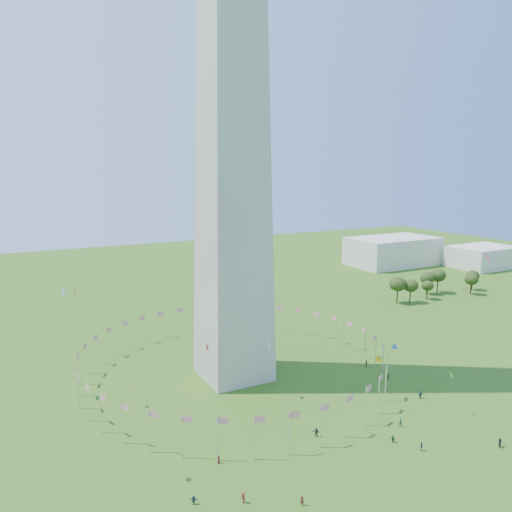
# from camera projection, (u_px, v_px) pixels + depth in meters

# --- Properties ---
(ground) EXTENTS (600.00, 600.00, 0.00)m
(ground) POSITION_uv_depth(u_px,v_px,m) (351.00, 474.00, 91.54)
(ground) COLOR #2C5213
(ground) RESTS_ON ground
(washington_monument) EXTENTS (16.80, 16.80, 169.00)m
(washington_monument) POSITION_uv_depth(u_px,v_px,m) (231.00, 46.00, 120.46)
(washington_monument) COLOR #AEA89B
(washington_monument) RESTS_ON ground
(flag_ring) EXTENTS (80.24, 80.24, 9.00)m
(flag_ring) POSITION_uv_depth(u_px,v_px,m) (234.00, 360.00, 134.26)
(flag_ring) COLOR silver
(flag_ring) RESTS_ON ground
(gov_building_east_a) EXTENTS (50.00, 30.00, 16.00)m
(gov_building_east_a) POSITION_uv_depth(u_px,v_px,m) (393.00, 251.00, 289.98)
(gov_building_east_a) COLOR beige
(gov_building_east_a) RESTS_ON ground
(gov_building_east_b) EXTENTS (35.00, 25.00, 12.00)m
(gov_building_east_b) POSITION_uv_depth(u_px,v_px,m) (483.00, 257.00, 282.73)
(gov_building_east_b) COLOR beige
(gov_building_east_b) RESTS_ON ground
(crowd) EXTENTS (65.77, 76.62, 1.96)m
(crowd) POSITION_uv_depth(u_px,v_px,m) (386.00, 446.00, 99.07)
(crowd) COLOR gray
(crowd) RESTS_ON ground
(kites_aloft) EXTENTS (93.32, 64.53, 34.94)m
(kites_aloft) POSITION_uv_depth(u_px,v_px,m) (315.00, 330.00, 114.50)
(kites_aloft) COLOR orange
(kites_aloft) RESTS_ON ground
(tree_line_east) EXTENTS (53.62, 15.57, 11.02)m
(tree_line_east) POSITION_uv_depth(u_px,v_px,m) (432.00, 286.00, 217.19)
(tree_line_east) COLOR #314717
(tree_line_east) RESTS_ON ground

